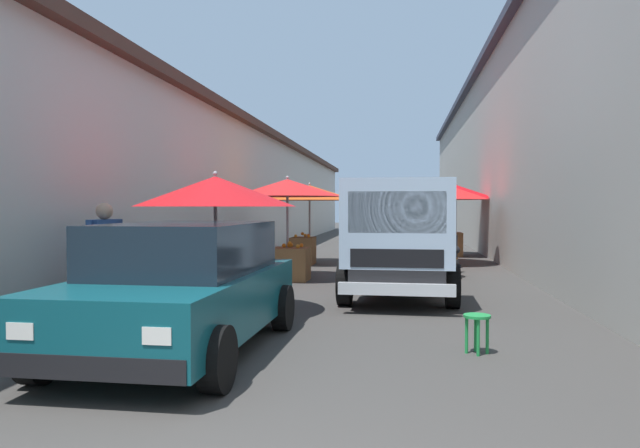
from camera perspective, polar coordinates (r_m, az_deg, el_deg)
name	(u,v)px	position (r m, az deg, el deg)	size (l,w,h in m)	color
ground	(363,267)	(16.06, 4.23, -4.18)	(90.00, 90.00, 0.00)	#3D3A38
building_left_whitewash	(145,189)	(19.99, -16.66, 3.30)	(49.80, 7.50, 4.44)	beige
building_right_concrete	(618,149)	(19.32, 26.92, 6.49)	(49.80, 7.50, 6.62)	#A39E93
fruit_stall_near_right	(455,199)	(20.03, 12.99, 2.39)	(2.63, 2.63, 2.44)	#9E9EA3
fruit_stall_mid_lane	(309,200)	(16.79, -1.09, 2.36)	(2.71, 2.71, 2.33)	#9E9EA3
fruit_stall_near_left	(288,200)	(13.18, -3.13, 2.33)	(2.48, 2.48, 2.33)	#9E9EA3
fruit_stall_far_left	(441,197)	(17.02, 11.64, 2.54)	(2.72, 2.72, 2.40)	#9E9EA3
fruit_stall_far_right	(217,205)	(8.99, -9.97, 1.82)	(2.44, 2.44, 2.17)	#9E9EA3
hatchback_car	(183,287)	(6.82, -13.13, -5.93)	(3.94, 1.98, 1.45)	#0F4C56
delivery_truck	(399,241)	(10.36, 7.70, -1.64)	(4.96, 2.07, 2.08)	black
vendor_by_crates	(105,254)	(8.65, -20.14, -2.74)	(0.65, 0.32, 1.69)	navy
vendor_in_shade	(443,236)	(15.70, 11.88, -1.19)	(0.40, 0.54, 1.51)	#665B4C
parked_scooter	(453,257)	(14.37, 12.75, -3.11)	(1.69, 0.32, 1.14)	black
plastic_stool	(477,324)	(6.85, 14.99, -9.40)	(0.30, 0.30, 0.43)	#1E8C3F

